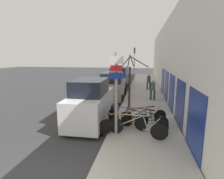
{
  "coord_description": "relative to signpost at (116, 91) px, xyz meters",
  "views": [
    {
      "loc": [
        2.46,
        -3.33,
        3.45
      ],
      "look_at": [
        0.76,
        6.04,
        1.66
      ],
      "focal_mm": 28.0,
      "sensor_mm": 36.0,
      "label": 1
    }
  ],
  "objects": [
    {
      "name": "signpost",
      "position": [
        0.0,
        0.0,
        0.0
      ],
      "size": [
        0.6,
        0.15,
        3.47
      ],
      "color": "#939399",
      "rests_on": "sidewalk_curb"
    },
    {
      "name": "ground_plane",
      "position": [
        -1.37,
        7.52,
        -2.04
      ],
      "size": [
        80.0,
        80.0,
        0.0
      ],
      "primitive_type": "plane",
      "color": "#333335"
    },
    {
      "name": "sidewalk_curb",
      "position": [
        1.23,
        10.32,
        -1.96
      ],
      "size": [
        3.2,
        32.0,
        0.15
      ],
      "color": "#ADA89E",
      "rests_on": "ground"
    },
    {
      "name": "pedestrian_far",
      "position": [
        1.63,
        10.71,
        -0.97
      ],
      "size": [
        0.4,
        0.35,
        1.58
      ],
      "rotation": [
        0.0,
        0.0,
        0.28
      ],
      "color": "#333338",
      "rests_on": "sidewalk_curb"
    },
    {
      "name": "bicycle_1",
      "position": [
        0.35,
        0.42,
        -1.49
      ],
      "size": [
        2.13,
        1.42,
        0.93
      ],
      "rotation": [
        0.0,
        0.0,
        2.15
      ],
      "color": "black",
      "rests_on": "sidewalk_curb"
    },
    {
      "name": "building_facade",
      "position": [
        2.98,
        10.23,
        1.18
      ],
      "size": [
        0.23,
        32.0,
        6.5
      ],
      "color": "silver",
      "rests_on": "ground"
    },
    {
      "name": "parked_car_0",
      "position": [
        -1.57,
        1.5,
        -0.97
      ],
      "size": [
        2.02,
        4.32,
        2.33
      ],
      "rotation": [
        0.0,
        0.0,
        0.02
      ],
      "color": "silver",
      "rests_on": "ground"
    },
    {
      "name": "bicycle_4",
      "position": [
        1.17,
        1.15,
        -1.51
      ],
      "size": [
        2.27,
        0.73,
        0.87
      ],
      "rotation": [
        0.0,
        0.0,
        1.3
      ],
      "color": "black",
      "rests_on": "sidewalk_curb"
    },
    {
      "name": "parked_car_2",
      "position": [
        -1.64,
        12.65,
        -0.99
      ],
      "size": [
        2.15,
        4.69,
        2.3
      ],
      "rotation": [
        0.0,
        0.0,
        -0.03
      ],
      "color": "navy",
      "rests_on": "ground"
    },
    {
      "name": "traffic_light",
      "position": [
        -0.11,
        15.35,
        1.0
      ],
      "size": [
        0.2,
        0.3,
        4.5
      ],
      "color": "#939399",
      "rests_on": "sidewalk_curb"
    },
    {
      "name": "street_tree",
      "position": [
        0.25,
        4.0,
        -0.17
      ],
      "size": [
        1.62,
        2.13,
        3.47
      ],
      "color": "#3D2D23",
      "rests_on": "sidewalk_curb"
    },
    {
      "name": "bicycle_5",
      "position": [
        1.2,
        1.33,
        -1.49
      ],
      "size": [
        2.19,
        1.13,
        0.92
      ],
      "rotation": [
        0.0,
        0.0,
        2.04
      ],
      "color": "black",
      "rests_on": "sidewalk_curb"
    },
    {
      "name": "bicycle_2",
      "position": [
        1.16,
        0.76,
        -1.51
      ],
      "size": [
        2.16,
        0.92,
        0.86
      ],
      "rotation": [
        0.0,
        0.0,
        1.18
      ],
      "color": "black",
      "rests_on": "sidewalk_curb"
    },
    {
      "name": "pedestrian_near",
      "position": [
        1.83,
        6.5,
        -0.98
      ],
      "size": [
        0.4,
        0.35,
        1.58
      ],
      "rotation": [
        0.0,
        0.0,
        -0.32
      ],
      "color": "#333338",
      "rests_on": "sidewalk_curb"
    },
    {
      "name": "bicycle_3",
      "position": [
        0.33,
        0.98,
        -1.49
      ],
      "size": [
        1.98,
        1.23,
        0.93
      ],
      "rotation": [
        0.0,
        0.0,
        1.02
      ],
      "color": "black",
      "rests_on": "sidewalk_curb"
    },
    {
      "name": "parked_car_1",
      "position": [
        -1.43,
        7.18,
        -1.05
      ],
      "size": [
        2.16,
        4.62,
        2.17
      ],
      "rotation": [
        0.0,
        0.0,
        0.04
      ],
      "color": "gray",
      "rests_on": "ground"
    },
    {
      "name": "bicycle_0",
      "position": [
        0.88,
        -0.1,
        -1.47
      ],
      "size": [
        2.51,
        0.59,
        0.97
      ],
      "rotation": [
        0.0,
        0.0,
        1.39
      ],
      "color": "black",
      "rests_on": "sidewalk_curb"
    }
  ]
}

